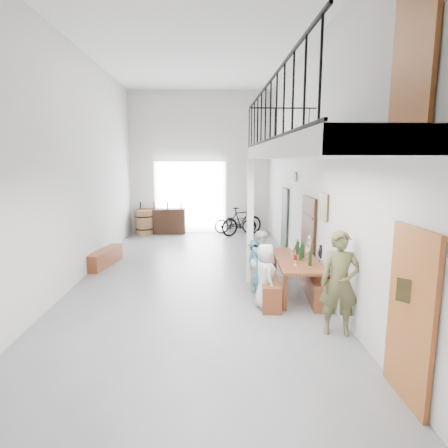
{
  "coord_description": "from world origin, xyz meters",
  "views": [
    {
      "loc": [
        0.38,
        -8.92,
        2.84
      ],
      "look_at": [
        0.7,
        -0.5,
        1.41
      ],
      "focal_mm": 30.0,
      "sensor_mm": 36.0,
      "label": 1
    }
  ],
  "objects_px": {
    "side_bench": "(105,258)",
    "serving_counter": "(161,221)",
    "bicycle_near": "(235,223)",
    "host_standing": "(340,283)",
    "bench_inner": "(267,283)",
    "oak_barrel": "(144,222)",
    "tasting_table": "(297,263)"
  },
  "relations": [
    {
      "from": "side_bench",
      "to": "serving_counter",
      "type": "relative_size",
      "value": 0.85
    },
    {
      "from": "side_bench",
      "to": "bicycle_near",
      "type": "height_order",
      "value": "bicycle_near"
    },
    {
      "from": "host_standing",
      "to": "bench_inner",
      "type": "bearing_deg",
      "value": 127.58
    },
    {
      "from": "oak_barrel",
      "to": "host_standing",
      "type": "height_order",
      "value": "host_standing"
    },
    {
      "from": "tasting_table",
      "to": "bench_inner",
      "type": "relative_size",
      "value": 0.94
    },
    {
      "from": "oak_barrel",
      "to": "host_standing",
      "type": "xyz_separation_m",
      "value": [
        4.65,
        -8.56,
        0.38
      ]
    },
    {
      "from": "oak_barrel",
      "to": "bicycle_near",
      "type": "distance_m",
      "value": 3.54
    },
    {
      "from": "side_bench",
      "to": "oak_barrel",
      "type": "height_order",
      "value": "oak_barrel"
    },
    {
      "from": "tasting_table",
      "to": "side_bench",
      "type": "bearing_deg",
      "value": 156.23
    },
    {
      "from": "tasting_table",
      "to": "oak_barrel",
      "type": "distance_m",
      "value": 8.03
    },
    {
      "from": "serving_counter",
      "to": "bicycle_near",
      "type": "height_order",
      "value": "serving_counter"
    },
    {
      "from": "oak_barrel",
      "to": "bicycle_near",
      "type": "relative_size",
      "value": 0.58
    },
    {
      "from": "side_bench",
      "to": "bicycle_near",
      "type": "relative_size",
      "value": 0.96
    },
    {
      "from": "side_bench",
      "to": "host_standing",
      "type": "xyz_separation_m",
      "value": [
        4.98,
        -4.25,
        0.64
      ]
    },
    {
      "from": "bench_inner",
      "to": "oak_barrel",
      "type": "height_order",
      "value": "oak_barrel"
    },
    {
      "from": "tasting_table",
      "to": "side_bench",
      "type": "xyz_separation_m",
      "value": [
        -4.7,
        2.43,
        -0.48
      ]
    },
    {
      "from": "side_bench",
      "to": "oak_barrel",
      "type": "bearing_deg",
      "value": 85.57
    },
    {
      "from": "oak_barrel",
      "to": "host_standing",
      "type": "distance_m",
      "value": 9.75
    },
    {
      "from": "host_standing",
      "to": "side_bench",
      "type": "bearing_deg",
      "value": 151.51
    },
    {
      "from": "bench_inner",
      "to": "oak_barrel",
      "type": "bearing_deg",
      "value": 122.57
    },
    {
      "from": "side_bench",
      "to": "serving_counter",
      "type": "bearing_deg",
      "value": 78.03
    },
    {
      "from": "bench_inner",
      "to": "bicycle_near",
      "type": "relative_size",
      "value": 1.36
    },
    {
      "from": "bicycle_near",
      "to": "host_standing",
      "type": "bearing_deg",
      "value": -172.37
    },
    {
      "from": "serving_counter",
      "to": "bicycle_near",
      "type": "relative_size",
      "value": 1.13
    },
    {
      "from": "bench_inner",
      "to": "bicycle_near",
      "type": "height_order",
      "value": "bicycle_near"
    },
    {
      "from": "host_standing",
      "to": "bicycle_near",
      "type": "height_order",
      "value": "host_standing"
    },
    {
      "from": "oak_barrel",
      "to": "serving_counter",
      "type": "distance_m",
      "value": 0.68
    },
    {
      "from": "serving_counter",
      "to": "side_bench",
      "type": "bearing_deg",
      "value": -102.66
    },
    {
      "from": "tasting_table",
      "to": "bicycle_near",
      "type": "relative_size",
      "value": 1.27
    },
    {
      "from": "bench_inner",
      "to": "tasting_table",
      "type": "bearing_deg",
      "value": -1.24
    },
    {
      "from": "bicycle_near",
      "to": "bench_inner",
      "type": "bearing_deg",
      "value": -177.85
    },
    {
      "from": "serving_counter",
      "to": "bicycle_near",
      "type": "bearing_deg",
      "value": -2.59
    }
  ]
}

